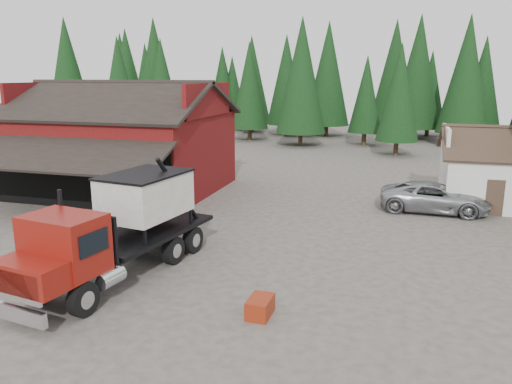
# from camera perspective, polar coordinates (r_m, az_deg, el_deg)

# --- Properties ---
(ground) EXTENTS (120.00, 120.00, 0.00)m
(ground) POSITION_cam_1_polar(r_m,az_deg,el_deg) (21.16, -2.55, -7.50)
(ground) COLOR #4B433B
(ground) RESTS_ON ground
(red_barn) EXTENTS (12.80, 13.63, 7.18)m
(red_barn) POSITION_cam_1_polar(r_m,az_deg,el_deg) (33.85, -14.95, 4.67)
(red_barn) COLOR maroon
(red_barn) RESTS_ON ground
(conifer_backdrop) EXTENTS (76.00, 16.00, 16.00)m
(conifer_backdrop) POSITION_cam_1_polar(r_m,az_deg,el_deg) (61.51, 10.24, 6.08)
(conifer_backdrop) COLOR black
(conifer_backdrop) RESTS_ON ground
(near_pine_a) EXTENTS (4.40, 4.40, 11.40)m
(near_pine_a) POSITION_cam_1_polar(r_m,az_deg,el_deg) (54.70, -15.35, 11.67)
(near_pine_a) COLOR #382619
(near_pine_a) RESTS_ON ground
(near_pine_b) EXTENTS (3.96, 3.96, 10.40)m
(near_pine_b) POSITION_cam_1_polar(r_m,az_deg,el_deg) (48.73, 16.08, 10.89)
(near_pine_b) COLOR #382619
(near_pine_b) RESTS_ON ground
(near_pine_d) EXTENTS (5.28, 5.28, 13.40)m
(near_pine_d) POSITION_cam_1_polar(r_m,az_deg,el_deg) (53.73, 5.24, 13.13)
(near_pine_d) COLOR #382619
(near_pine_d) RESTS_ON ground
(feed_truck) EXTENTS (3.97, 9.76, 4.28)m
(feed_truck) POSITION_cam_1_polar(r_m,az_deg,el_deg) (19.41, -15.31, -3.68)
(feed_truck) COLOR black
(feed_truck) RESTS_ON ground
(silver_car) EXTENTS (5.99, 2.94, 1.64)m
(silver_car) POSITION_cam_1_polar(r_m,az_deg,el_deg) (29.54, 19.76, -0.59)
(silver_car) COLOR #9C9EA3
(silver_car) RESTS_ON ground
(equip_box) EXTENTS (0.73, 1.12, 0.60)m
(equip_box) POSITION_cam_1_polar(r_m,az_deg,el_deg) (16.28, 0.47, -12.99)
(equip_box) COLOR maroon
(equip_box) RESTS_ON ground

